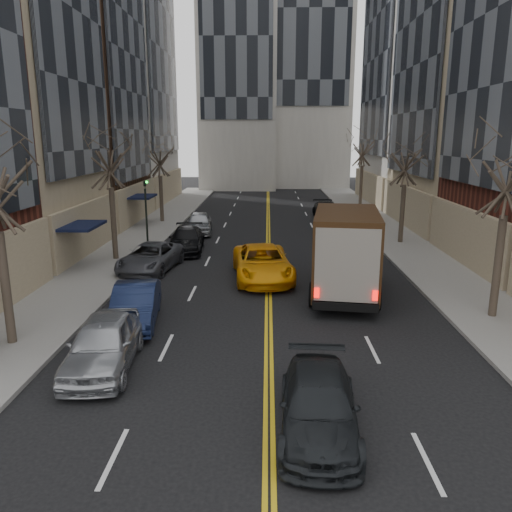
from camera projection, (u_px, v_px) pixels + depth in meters
The scene contains 22 objects.
sidewalk_left at pixel (142, 236), 35.59m from camera, with size 4.00×66.00×0.15m, color slate.
sidewalk_right at pixel (396, 237), 35.18m from camera, with size 4.00×66.00×0.15m, color slate.
streetwall_left at pixel (43, 14), 35.90m from camera, with size 14.00×49.50×36.00m.
streetwall_right at pixel (493, 23), 36.54m from camera, with size 12.26×49.00×34.00m.
tree_lf_mid at pixel (108, 144), 27.25m from camera, with size 3.20×3.20×8.91m.
tree_lf_far at pixel (159, 149), 40.01m from camera, with size 3.20×3.20×8.12m.
tree_rt_near at pixel (511, 152), 18.14m from camera, with size 3.20×3.20×8.71m.
tree_rt_mid at pixel (407, 150), 31.81m from camera, with size 3.20×3.20×8.32m.
tree_rt_far at pixel (363, 139), 46.25m from camera, with size 3.20×3.20×9.11m.
traffic_signal at pixel (146, 207), 30.04m from camera, with size 0.29×0.26×4.70m.
ups_truck at pixel (345, 253), 22.23m from camera, with size 3.62×7.37×3.88m.
observer_sedan at pixel (319, 405), 12.08m from camera, with size 2.16×4.72×1.34m.
taxi at pixel (263, 263), 24.95m from camera, with size 2.74×5.94×1.65m, color #F39D0A.
pedestrian at pixel (317, 268), 23.51m from camera, with size 0.70×0.46×1.92m, color black.
parked_lf_a at pixel (103, 344), 15.34m from camera, with size 1.90×4.72×1.61m, color #B0B3B8.
parked_lf_b at pixel (135, 305), 19.03m from camera, with size 1.59×4.56×1.50m, color #111A38.
parked_lf_c at pixel (150, 257), 26.56m from camera, with size 2.38×5.16×1.43m, color #46484E.
parked_lf_d at pixel (186, 240), 30.98m from camera, with size 2.05×5.04×1.46m, color black.
parked_lf_e at pixel (199, 223), 36.66m from camera, with size 1.86×4.62×1.57m, color #9A9DA1.
parked_rt_a at pixel (343, 231), 33.87m from camera, with size 1.59×4.55×1.50m, color #45494C.
parked_rt_b at pixel (341, 227), 34.80m from camera, with size 2.73×5.93×1.65m, color #B3B5BB.
parked_rt_c at pixel (327, 210), 43.35m from camera, with size 2.00×4.93×1.43m, color black.
Camera 1 is at (-0.07, -7.73, 7.03)m, focal length 35.00 mm.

